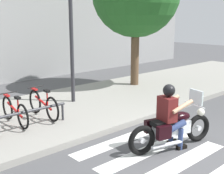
% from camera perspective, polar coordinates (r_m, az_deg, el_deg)
% --- Properties ---
extents(ground_plane, '(48.00, 48.00, 0.00)m').
position_cam_1_polar(ground_plane, '(6.69, 15.75, -12.20)').
color(ground_plane, '#4C4C4F').
extents(sidewalk, '(24.00, 4.40, 0.15)m').
position_cam_1_polar(sidewalk, '(9.43, -6.80, -3.82)').
color(sidewalk, gray).
rests_on(sidewalk, ground).
extents(crosswalk_stripe_2, '(2.80, 0.40, 0.01)m').
position_cam_1_polar(crosswalk_stripe_2, '(6.22, 12.66, -13.99)').
color(crosswalk_stripe_2, white).
rests_on(crosswalk_stripe_2, ground).
extents(crosswalk_stripe_3, '(2.80, 0.40, 0.01)m').
position_cam_1_polar(crosswalk_stripe_3, '(6.65, 6.90, -11.88)').
color(crosswalk_stripe_3, white).
rests_on(crosswalk_stripe_3, ground).
extents(crosswalk_stripe_4, '(2.80, 0.40, 0.01)m').
position_cam_1_polar(crosswalk_stripe_4, '(7.15, 1.97, -9.96)').
color(crosswalk_stripe_4, white).
rests_on(crosswalk_stripe_4, ground).
extents(motorcycle, '(2.14, 0.87, 1.23)m').
position_cam_1_polar(motorcycle, '(6.72, 11.34, -7.58)').
color(motorcycle, black).
rests_on(motorcycle, ground).
extents(rider, '(0.72, 0.65, 1.44)m').
position_cam_1_polar(rider, '(6.55, 10.93, -4.69)').
color(rider, '#591919').
rests_on(rider, ground).
extents(bicycle_2, '(0.48, 1.59, 0.77)m').
position_cam_1_polar(bicycle_2, '(7.99, -17.96, -4.33)').
color(bicycle_2, black).
rests_on(bicycle_2, sidewalk).
extents(bicycle_3, '(0.48, 1.65, 0.80)m').
position_cam_1_polar(bicycle_3, '(8.33, -12.91, -3.20)').
color(bicycle_3, black).
rests_on(bicycle_3, sidewalk).
extents(bike_rack, '(3.03, 0.07, 0.49)m').
position_cam_1_polar(bike_rack, '(7.33, -19.04, -5.47)').
color(bike_rack, '#333338').
rests_on(bike_rack, sidewalk).
extents(street_lamp, '(0.28, 0.28, 4.19)m').
position_cam_1_polar(street_lamp, '(9.46, -7.76, 11.40)').
color(street_lamp, '#2D2D33').
rests_on(street_lamp, ground).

